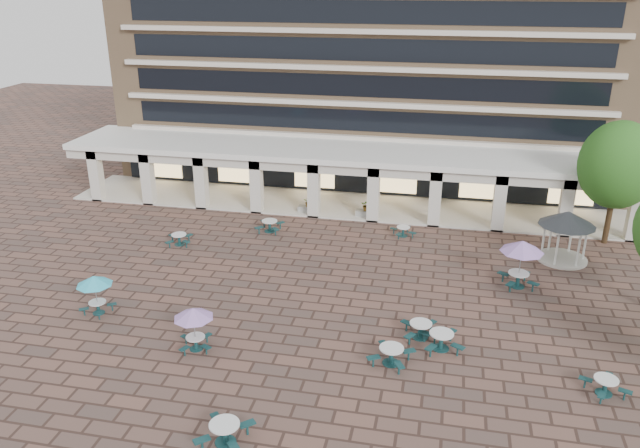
{
  "coord_description": "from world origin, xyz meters",
  "views": [
    {
      "loc": [
        6.9,
        -28.27,
        16.14
      ],
      "look_at": [
        0.31,
        3.0,
        3.27
      ],
      "focal_mm": 35.0,
      "sensor_mm": 36.0,
      "label": 1
    }
  ],
  "objects_px": {
    "picnic_table_1": "(225,431)",
    "planter_left": "(309,207)",
    "picnic_table_2": "(441,339)",
    "gazebo": "(567,224)",
    "planter_right": "(366,210)"
  },
  "relations": [
    {
      "from": "picnic_table_2",
      "to": "gazebo",
      "type": "xyz_separation_m",
      "value": [
        6.89,
        11.32,
        1.83
      ]
    },
    {
      "from": "planter_right",
      "to": "gazebo",
      "type": "bearing_deg",
      "value": -20.16
    },
    {
      "from": "picnic_table_2",
      "to": "gazebo",
      "type": "distance_m",
      "value": 13.38
    },
    {
      "from": "picnic_table_2",
      "to": "picnic_table_1",
      "type": "bearing_deg",
      "value": -148.96
    },
    {
      "from": "picnic_table_1",
      "to": "gazebo",
      "type": "bearing_deg",
      "value": 56.96
    },
    {
      "from": "planter_left",
      "to": "planter_right",
      "type": "xyz_separation_m",
      "value": [
        4.22,
        0.0,
        0.08
      ]
    },
    {
      "from": "picnic_table_1",
      "to": "planter_left",
      "type": "bearing_deg",
      "value": 99.42
    },
    {
      "from": "picnic_table_1",
      "to": "gazebo",
      "type": "height_order",
      "value": "gazebo"
    },
    {
      "from": "picnic_table_2",
      "to": "gazebo",
      "type": "height_order",
      "value": "gazebo"
    },
    {
      "from": "planter_left",
      "to": "picnic_table_2",
      "type": "bearing_deg",
      "value": -58.12
    },
    {
      "from": "planter_left",
      "to": "gazebo",
      "type": "bearing_deg",
      "value": -15.37
    },
    {
      "from": "picnic_table_1",
      "to": "picnic_table_2",
      "type": "distance_m",
      "value": 11.01
    },
    {
      "from": "planter_left",
      "to": "planter_right",
      "type": "relative_size",
      "value": 1.0
    },
    {
      "from": "picnic_table_2",
      "to": "planter_left",
      "type": "xyz_separation_m",
      "value": [
        -9.91,
        15.94,
        -0.04
      ]
    },
    {
      "from": "picnic_table_2",
      "to": "planter_left",
      "type": "distance_m",
      "value": 18.77
    }
  ]
}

